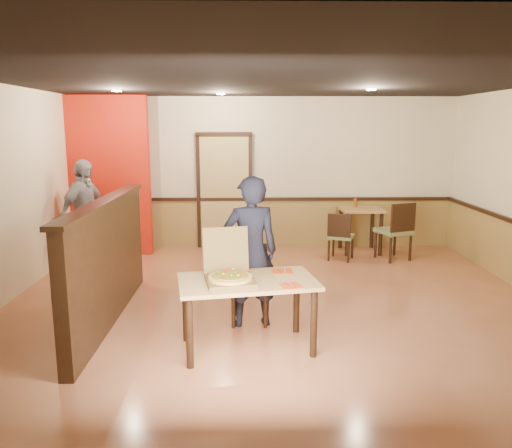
{
  "coord_description": "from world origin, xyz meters",
  "views": [
    {
      "loc": [
        -0.38,
        -5.82,
        2.26
      ],
      "look_at": [
        -0.27,
        0.0,
        1.12
      ],
      "focal_mm": 35.0,
      "sensor_mm": 36.0,
      "label": 1
    }
  ],
  "objects": [
    {
      "name": "pizza_box",
      "position": [
        -0.56,
        -1.02,
        0.8
      ],
      "size": [
        0.57,
        0.64,
        0.5
      ],
      "rotation": [
        0.0,
        0.0,
        0.19
      ],
      "color": "brown",
      "rests_on": "main_table"
    },
    {
      "name": "spot_b",
      "position": [
        -0.8,
        2.5,
        2.78
      ],
      "size": [
        0.14,
        0.14,
        0.02
      ],
      "primitive_type": "cylinder",
      "color": "#FFD4B2",
      "rests_on": "ceiling"
    },
    {
      "name": "side_table",
      "position": [
        1.68,
        3.05,
        0.63
      ],
      "size": [
        0.77,
        0.77,
        0.81
      ],
      "rotation": [
        0.0,
        0.0,
        0.02
      ],
      "color": "tan",
      "rests_on": "floor"
    },
    {
      "name": "floor",
      "position": [
        0.0,
        0.0,
        0.0
      ],
      "size": [
        7.0,
        7.0,
        0.0
      ],
      "primitive_type": "plane",
      "color": "#C2734B",
      "rests_on": "ground"
    },
    {
      "name": "passerby",
      "position": [
        -3.0,
        2.13,
        0.88
      ],
      "size": [
        0.78,
        1.11,
        1.75
      ],
      "primitive_type": "imported",
      "rotation": [
        0.0,
        0.0,
        1.19
      ],
      "color": "#94939B",
      "rests_on": "floor"
    },
    {
      "name": "side_chair_right",
      "position": [
        2.16,
        2.43,
        0.55
      ],
      "size": [
        0.65,
        0.65,
        1.01
      ],
      "rotation": [
        0.0,
        0.0,
        3.53
      ],
      "color": "olive",
      "rests_on": "floor"
    },
    {
      "name": "back_door",
      "position": [
        -0.8,
        3.46,
        1.05
      ],
      "size": [
        0.9,
        0.06,
        2.1
      ],
      "primitive_type": "cube",
      "color": "tan",
      "rests_on": "wall_back"
    },
    {
      "name": "condiment",
      "position": [
        1.6,
        3.14,
        0.89
      ],
      "size": [
        0.06,
        0.06,
        0.16
      ],
      "primitive_type": "cylinder",
      "color": "brown",
      "rests_on": "side_table"
    },
    {
      "name": "spot_c",
      "position": [
        1.4,
        1.5,
        2.78
      ],
      "size": [
        0.14,
        0.14,
        0.02
      ],
      "primitive_type": "cylinder",
      "color": "#FFD4B2",
      "rests_on": "ceiling"
    },
    {
      "name": "red_accent_panel",
      "position": [
        -2.9,
        3.0,
        1.4
      ],
      "size": [
        1.6,
        0.2,
        2.78
      ],
      "primitive_type": "cube",
      "color": "red",
      "rests_on": "floor"
    },
    {
      "name": "main_table",
      "position": [
        -0.38,
        -0.99,
        0.63
      ],
      "size": [
        1.5,
        1.02,
        0.74
      ],
      "rotation": [
        0.0,
        0.0,
        0.18
      ],
      "color": "tan",
      "rests_on": "floor"
    },
    {
      "name": "chair_rail_back",
      "position": [
        0.0,
        3.45,
        0.92
      ],
      "size": [
        7.0,
        0.06,
        0.06
      ],
      "primitive_type": "cube",
      "color": "black",
      "rests_on": "wall_back"
    },
    {
      "name": "booth_partition",
      "position": [
        -2.0,
        -0.2,
        0.74
      ],
      "size": [
        0.2,
        3.1,
        1.44
      ],
      "color": "black",
      "rests_on": "floor"
    },
    {
      "name": "diner_chair",
      "position": [
        -0.35,
        -0.21,
        0.49
      ],
      "size": [
        0.45,
        0.45,
        0.9
      ],
      "rotation": [
        0.0,
        0.0,
        -0.01
      ],
      "color": "olive",
      "rests_on": "floor"
    },
    {
      "name": "wall_back",
      "position": [
        0.0,
        3.5,
        1.4
      ],
      "size": [
        7.0,
        0.0,
        7.0
      ],
      "primitive_type": "plane",
      "rotation": [
        1.57,
        0.0,
        0.0
      ],
      "color": "beige",
      "rests_on": "floor"
    },
    {
      "name": "wainscot_back",
      "position": [
        0.0,
        3.47,
        0.45
      ],
      "size": [
        7.0,
        0.04,
        0.9
      ],
      "primitive_type": "cube",
      "color": "olive",
      "rests_on": "floor"
    },
    {
      "name": "napkin_near",
      "position": [
        0.04,
        -1.2,
        0.74
      ],
      "size": [
        0.25,
        0.25,
        0.01
      ],
      "rotation": [
        0.0,
        0.0,
        0.3
      ],
      "color": "red",
      "rests_on": "main_table"
    },
    {
      "name": "pizza",
      "position": [
        -0.55,
        -1.07,
        0.79
      ],
      "size": [
        0.48,
        0.48,
        0.03
      ],
      "primitive_type": "cylinder",
      "rotation": [
        0.0,
        0.0,
        0.11
      ],
      "color": "gold",
      "rests_on": "pizza_box"
    },
    {
      "name": "side_chair_left",
      "position": [
        1.21,
        2.44,
        0.45
      ],
      "size": [
        0.53,
        0.53,
        0.83
      ],
      "rotation": [
        0.0,
        0.0,
        2.74
      ],
      "color": "olive",
      "rests_on": "floor"
    },
    {
      "name": "diner",
      "position": [
        -0.34,
        -0.35,
        0.87
      ],
      "size": [
        0.7,
        0.52,
        1.73
      ],
      "primitive_type": "imported",
      "rotation": [
        0.0,
        0.0,
        3.31
      ],
      "color": "black",
      "rests_on": "floor"
    },
    {
      "name": "spot_a",
      "position": [
        -2.3,
        1.8,
        2.78
      ],
      "size": [
        0.14,
        0.14,
        0.02
      ],
      "primitive_type": "cylinder",
      "color": "#FFD4B2",
      "rests_on": "ceiling"
    },
    {
      "name": "ceiling",
      "position": [
        0.0,
        0.0,
        2.8
      ],
      "size": [
        7.0,
        7.0,
        0.0
      ],
      "primitive_type": "plane",
      "rotation": [
        3.14,
        0.0,
        0.0
      ],
      "color": "black",
      "rests_on": "wall_back"
    },
    {
      "name": "napkin_far",
      "position": [
        -0.0,
        -0.7,
        0.74
      ],
      "size": [
        0.24,
        0.24,
        0.01
      ],
      "rotation": [
        0.0,
        0.0,
        0.08
      ],
      "color": "red",
      "rests_on": "main_table"
    }
  ]
}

